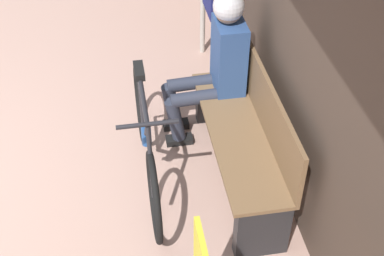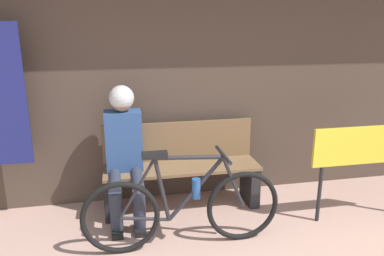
# 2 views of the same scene
# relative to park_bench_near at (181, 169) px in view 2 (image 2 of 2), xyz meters

# --- Properties ---
(storefront_wall) EXTENTS (12.00, 0.56, 3.20)m
(storefront_wall) POSITION_rel_park_bench_near_xyz_m (-0.00, 0.31, 1.27)
(storefront_wall) COLOR #4C3D33
(storefront_wall) RESTS_ON ground_plane
(park_bench_near) EXTENTS (1.53, 0.42, 0.86)m
(park_bench_near) POSITION_rel_park_bench_near_xyz_m (0.00, 0.00, 0.00)
(park_bench_near) COLOR brown
(park_bench_near) RESTS_ON ground_plane
(bicycle) EXTENTS (1.66, 0.40, 0.86)m
(bicycle) POSITION_rel_park_bench_near_xyz_m (-0.10, -0.72, -0.04)
(bicycle) COLOR black
(bicycle) RESTS_ON ground_plane
(person_seated) EXTENTS (0.34, 0.63, 1.28)m
(person_seated) POSITION_rel_park_bench_near_xyz_m (-0.56, -0.11, 0.33)
(person_seated) COLOR #2D3342
(person_seated) RESTS_ON ground_plane
(signboard) EXTENTS (1.03, 0.04, 0.91)m
(signboard) POSITION_rel_park_bench_near_xyz_m (1.63, -0.56, 0.28)
(signboard) COLOR #232326
(signboard) RESTS_ON ground_plane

